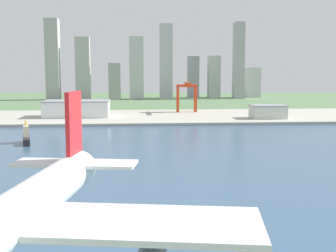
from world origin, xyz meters
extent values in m
plane|color=#53754B|center=(0.00, 300.00, 0.00)|extent=(2400.00, 2400.00, 0.00)
cube|color=#385675|center=(0.00, 240.00, 0.07)|extent=(840.00, 360.00, 0.15)
cube|color=#A7A698|center=(0.00, 490.00, 1.25)|extent=(840.00, 140.00, 2.50)
cylinder|color=silver|center=(-16.80, 67.70, 36.48)|extent=(10.40, 38.72, 3.95)
cube|color=silver|center=(-16.48, 69.60, 35.89)|extent=(40.15, 14.98, 0.50)
cube|color=red|center=(-13.88, 84.82, 40.83)|extent=(1.27, 4.65, 9.49)
cube|color=silver|center=(-13.88, 84.82, 37.27)|extent=(14.66, 6.57, 0.36)
cube|color=black|center=(-78.12, 329.49, 2.27)|extent=(9.75, 24.18, 4.25)
cube|color=beige|center=(-79.05, 333.38, 8.10)|extent=(5.52, 9.19, 7.41)
cylinder|color=yellow|center=(-79.33, 334.54, 13.51)|extent=(1.03, 1.03, 3.40)
cube|color=red|center=(43.17, 524.20, 16.59)|extent=(2.20, 2.20, 28.18)
cube|color=red|center=(63.29, 524.20, 16.59)|extent=(2.20, 2.20, 28.18)
cube|color=red|center=(43.17, 532.20, 16.59)|extent=(2.20, 2.20, 28.18)
cube|color=red|center=(63.29, 532.20, 16.59)|extent=(2.20, 2.20, 28.18)
cube|color=red|center=(53.23, 528.20, 32.08)|extent=(22.52, 10.00, 2.80)
cube|color=red|center=(53.23, 517.84, 34.88)|extent=(2.60, 41.45, 2.60)
cube|color=white|center=(-63.83, 483.88, 10.17)|extent=(64.28, 36.99, 15.34)
cube|color=gray|center=(-63.83, 483.88, 18.44)|extent=(65.57, 37.73, 1.20)
cube|color=silver|center=(124.37, 454.35, 8.41)|extent=(32.14, 24.20, 11.82)
cube|color=gray|center=(124.37, 454.35, 14.92)|extent=(32.79, 24.68, 1.20)
cube|color=#A09FA3|center=(-142.29, 800.85, 68.09)|extent=(22.30, 24.85, 136.17)
cube|color=#A6A7A8|center=(-92.90, 806.35, 53.29)|extent=(24.59, 16.81, 106.58)
cube|color=#949A98|center=(-38.87, 803.29, 31.27)|extent=(19.66, 27.28, 62.53)
cube|color=#B4B6BC|center=(-0.88, 803.46, 53.78)|extent=(24.23, 18.07, 107.56)
cube|color=#ACAAB6|center=(51.91, 822.42, 65.91)|extent=(22.50, 14.13, 131.81)
cube|color=gray|center=(103.63, 843.40, 37.98)|extent=(20.21, 18.36, 75.96)
cube|color=#B0B2B4|center=(142.33, 843.75, 38.32)|extent=(20.93, 24.49, 76.64)
cube|color=#9E9EA6|center=(180.83, 813.64, 67.24)|extent=(17.05, 23.54, 134.47)
cube|color=#B2B0B6|center=(216.42, 848.13, 27.66)|extent=(27.77, 19.64, 55.32)
camera|label=1|loc=(-7.09, 34.25, 47.81)|focal=47.09mm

